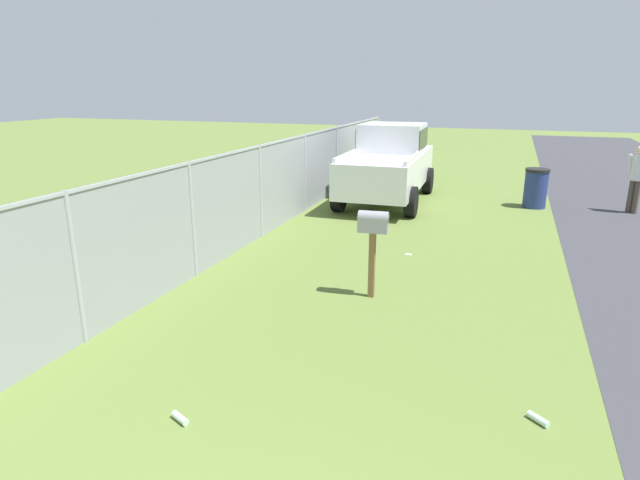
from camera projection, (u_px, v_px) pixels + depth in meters
The scene contains 8 objects.
mailbox at pixel (373, 229), 7.86m from camera, with size 0.24×0.46×1.35m.
pickup_truck at pixel (389, 161), 14.60m from camera, with size 4.83×2.20×2.09m.
trash_bin at pixel (536, 188), 13.91m from camera, with size 0.61×0.61×1.03m.
pedestrian at pixel (637, 175), 13.17m from camera, with size 0.33×0.49×1.69m.
fence_section at pixel (285, 179), 12.23m from camera, with size 18.05×0.07×1.96m.
litter_bottle_near_hydrant at pixel (538, 419), 5.12m from camera, with size 0.07×0.07×0.22m, color #B2D8BF.
litter_bottle_far_scatter at pixel (180, 418), 5.13m from camera, with size 0.07×0.07×0.22m, color #B2D8BF.
litter_wrapper_midfield_a at pixel (408, 254), 10.18m from camera, with size 0.12×0.08×0.01m, color silver.
Camera 1 is at (-0.90, -1.28, 3.15)m, focal length 29.69 mm.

